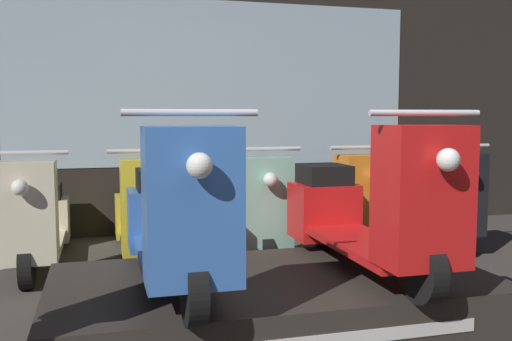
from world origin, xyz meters
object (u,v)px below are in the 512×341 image
object	(u,v)px
scooter_backrow_4	(418,202)
scooter_backrow_2	(244,210)
scooter_display_left	(175,218)
scooter_backrow_0	(35,220)
scooter_backrow_1	(145,215)
scooter_backrow_3	(335,206)
scooter_display_right	(368,209)

from	to	relation	value
scooter_backrow_4	scooter_backrow_2	bearing A→B (deg)	180.00
scooter_display_left	scooter_backrow_0	size ratio (longest dim) A/B	1.00
scooter_display_left	scooter_backrow_4	bearing A→B (deg)	33.93
scooter_backrow_1	scooter_display_left	bearing A→B (deg)	-88.64
scooter_backrow_2	scooter_backrow_1	bearing A→B (deg)	180.00
scooter_backrow_4	scooter_backrow_0	bearing A→B (deg)	180.00
scooter_display_left	scooter_backrow_3	xyz separation A→B (m)	(1.69, 1.72, -0.27)
scooter_display_left	scooter_display_right	world-z (taller)	same
scooter_display_left	scooter_backrow_3	distance (m)	2.43
scooter_backrow_0	scooter_backrow_1	xyz separation A→B (m)	(0.87, 0.00, 0.00)
scooter_display_right	scooter_backrow_0	distance (m)	2.71
scooter_backrow_0	scooter_backrow_1	size ratio (longest dim) A/B	1.00
scooter_display_left	scooter_display_right	distance (m)	1.17
scooter_backrow_0	scooter_backrow_3	world-z (taller)	same
scooter_display_left	scooter_display_right	bearing A→B (deg)	0.00
scooter_backrow_1	scooter_backrow_4	xyz separation A→B (m)	(2.60, 0.00, 0.00)
scooter_backrow_0	scooter_backrow_1	bearing A→B (deg)	0.00
scooter_backrow_3	scooter_backrow_0	bearing A→B (deg)	180.00
scooter_display_right	scooter_backrow_2	size ratio (longest dim) A/B	1.00
scooter_display_right	scooter_backrow_3	bearing A→B (deg)	72.94
scooter_display_right	scooter_backrow_4	distance (m)	2.23
scooter_backrow_1	scooter_backrow_3	world-z (taller)	same
scooter_display_left	scooter_backrow_4	distance (m)	3.10
scooter_backrow_0	scooter_display_right	bearing A→B (deg)	-39.73
scooter_backrow_0	scooter_backrow_3	xyz separation A→B (m)	(2.60, 0.00, 0.00)
scooter_backrow_1	scooter_backrow_3	bearing A→B (deg)	0.00
scooter_backrow_2	scooter_backrow_4	size ratio (longest dim) A/B	1.00
scooter_backrow_2	scooter_backrow_3	distance (m)	0.87
scooter_backrow_1	scooter_backrow_2	xyz separation A→B (m)	(0.87, 0.00, 0.00)
scooter_display_right	scooter_backrow_0	xyz separation A→B (m)	(-2.07, 1.72, -0.27)
scooter_backrow_2	scooter_backrow_3	bearing A→B (deg)	0.00
scooter_display_left	scooter_backrow_3	world-z (taller)	scooter_display_left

